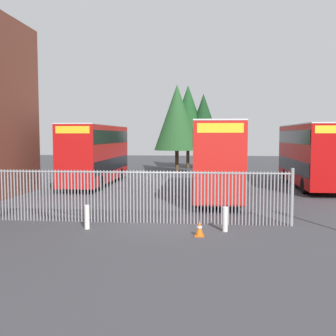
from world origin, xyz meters
TOP-DOWN VIEW (x-y plane):
  - ground_plane at (0.00, 8.00)m, footprint 100.00×100.00m
  - palisade_fence at (-1.75, 0.00)m, footprint 14.47×0.14m
  - double_decker_bus_near_gate at (2.58, 7.66)m, footprint 2.54×10.81m
  - double_decker_bus_behind_fence_left at (-6.19, 13.01)m, footprint 2.54×10.81m
  - double_decker_bus_behind_fence_right at (9.16, 12.89)m, footprint 2.54×10.81m
  - bollard_near_left at (-2.67, -1.34)m, footprint 0.20×0.20m
  - bollard_center_front at (2.70, -1.23)m, footprint 0.20×0.20m
  - traffic_cone_by_gate at (1.74, -2.09)m, footprint 0.34×0.34m
  - tree_tall_back at (1.48, 28.99)m, footprint 4.24×4.24m
  - tree_short_side at (-0.22, 29.21)m, footprint 4.55×4.55m
  - tree_mid_row at (-0.98, 23.01)m, footprint 4.39×4.39m

SIDE VIEW (x-z plane):
  - ground_plane at x=0.00m, z-range 0.00..0.00m
  - traffic_cone_by_gate at x=1.74m, z-range -0.01..0.58m
  - bollard_near_left at x=-2.67m, z-range 0.00..0.95m
  - bollard_center_front at x=2.70m, z-range 0.00..0.95m
  - palisade_fence at x=-1.75m, z-range 0.01..2.36m
  - double_decker_bus_near_gate at x=2.58m, z-range 0.21..4.63m
  - double_decker_bus_behind_fence_left at x=-6.19m, z-range 0.21..4.63m
  - double_decker_bus_behind_fence_right at x=9.16m, z-range 0.21..4.63m
  - tree_tall_back at x=1.48m, z-range 1.06..9.26m
  - tree_mid_row at x=-0.98m, z-range 1.11..9.63m
  - tree_short_side at x=-0.22m, z-range 1.33..10.50m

